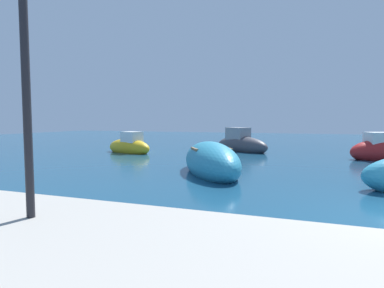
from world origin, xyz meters
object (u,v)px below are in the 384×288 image
moored_boat_1 (129,146)px  moored_boat_3 (241,144)px  quayside_lamp_post (25,47)px  moored_boat_0 (211,162)px

moored_boat_1 → moored_boat_3: size_ratio=0.84×
moored_boat_3 → quayside_lamp_post: size_ratio=1.01×
moored_boat_0 → moored_boat_1: 8.55m
moored_boat_1 → moored_boat_3: moored_boat_3 is taller
moored_boat_0 → moored_boat_1: (-6.62, 5.41, -0.04)m
moored_boat_0 → moored_boat_3: (-0.69, 8.63, 0.01)m
moored_boat_3 → quayside_lamp_post: bearing=-54.6°
moored_boat_0 → moored_boat_3: 8.65m
moored_boat_0 → moored_boat_3: bearing=153.4°
moored_boat_3 → quayside_lamp_post: (0.18, -16.21, 2.56)m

